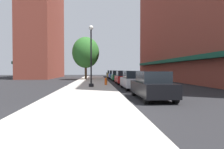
{
  "coord_description": "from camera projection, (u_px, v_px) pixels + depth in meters",
  "views": [
    {
      "loc": [
        0.71,
        -7.22,
        1.73
      ],
      "look_at": [
        2.56,
        15.61,
        1.2
      ],
      "focal_mm": 30.89,
      "sensor_mm": 36.0,
      "label": 1
    }
  ],
  "objects": [
    {
      "name": "ground_plane",
      "position": [
        121.0,
        83.0,
        25.43
      ],
      "size": [
        90.0,
        90.0,
        0.0
      ],
      "primitive_type": "plane",
      "color": "#232326"
    },
    {
      "name": "sidewalk_slab",
      "position": [
        91.0,
        82.0,
        26.1
      ],
      "size": [
        4.8,
        50.0,
        0.12
      ],
      "primitive_type": "cube",
      "color": "#B7B2A8",
      "rests_on": "ground"
    },
    {
      "name": "building_far_background",
      "position": [
        44.0,
        29.0,
        42.9
      ],
      "size": [
        6.8,
        18.0,
        21.92
      ],
      "color": "brown",
      "rests_on": "ground"
    },
    {
      "name": "lamppost",
      "position": [
        91.0,
        55.0,
        18.5
      ],
      "size": [
        0.48,
        0.48,
        5.9
      ],
      "color": "black",
      "rests_on": "sidewalk_slab"
    },
    {
      "name": "fire_hydrant",
      "position": [
        106.0,
        81.0,
        20.84
      ],
      "size": [
        0.33,
        0.26,
        0.79
      ],
      "color": "#E05614",
      "rests_on": "sidewalk_slab"
    },
    {
      "name": "parking_meter_near",
      "position": [
        107.0,
        76.0,
        24.78
      ],
      "size": [
        0.14,
        0.09,
        1.31
      ],
      "color": "slate",
      "rests_on": "sidewalk_slab"
    },
    {
      "name": "tree_near",
      "position": [
        86.0,
        53.0,
        34.06
      ],
      "size": [
        4.75,
        4.75,
        7.46
      ],
      "color": "#422D1E",
      "rests_on": "sidewalk_slab"
    },
    {
      "name": "car_black",
      "position": [
        152.0,
        86.0,
        11.42
      ],
      "size": [
        1.8,
        4.3,
        1.66
      ],
      "rotation": [
        0.0,
        0.0,
        0.02
      ],
      "color": "black",
      "rests_on": "ground"
    },
    {
      "name": "car_silver",
      "position": [
        133.0,
        80.0,
        17.41
      ],
      "size": [
        1.8,
        4.3,
        1.66
      ],
      "rotation": [
        0.0,
        0.0,
        0.0
      ],
      "color": "black",
      "rests_on": "ground"
    },
    {
      "name": "car_red",
      "position": [
        123.0,
        78.0,
        23.52
      ],
      "size": [
        1.8,
        4.3,
        1.66
      ],
      "rotation": [
        0.0,
        0.0,
        0.01
      ],
      "color": "black",
      "rests_on": "ground"
    },
    {
      "name": "car_green",
      "position": [
        117.0,
        76.0,
        30.62
      ],
      "size": [
        1.8,
        4.3,
        1.66
      ],
      "rotation": [
        0.0,
        0.0,
        -0.04
      ],
      "color": "black",
      "rests_on": "ground"
    },
    {
      "name": "car_blue",
      "position": [
        113.0,
        75.0,
        37.41
      ],
      "size": [
        1.8,
        4.3,
        1.66
      ],
      "rotation": [
        0.0,
        0.0,
        0.04
      ],
      "color": "black",
      "rests_on": "ground"
    },
    {
      "name": "car_yellow",
      "position": [
        111.0,
        74.0,
        44.21
      ],
      "size": [
        1.8,
        4.3,
        1.66
      ],
      "rotation": [
        0.0,
        0.0,
        -0.01
      ],
      "color": "black",
      "rests_on": "ground"
    }
  ]
}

